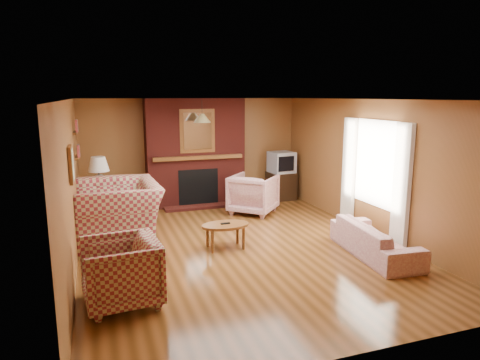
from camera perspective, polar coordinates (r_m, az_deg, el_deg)
name	(u,v)px	position (r m, az deg, el deg)	size (l,w,h in m)	color
floor	(238,246)	(7.19, -0.31, -8.80)	(6.50, 6.50, 0.00)	#4D2C10
ceiling	(238,99)	(6.76, -0.33, 10.69)	(6.50, 6.50, 0.00)	silver
wall_back	(193,151)	(9.97, -6.31, 3.87)	(6.50, 6.50, 0.00)	brown
wall_front	(352,237)	(4.03, 14.76, -7.42)	(6.50, 6.50, 0.00)	brown
wall_left	(71,186)	(6.54, -21.57, -0.71)	(6.50, 6.50, 0.00)	brown
wall_right	(369,167)	(8.02, 16.87, 1.67)	(6.50, 6.50, 0.00)	brown
fireplace	(195,153)	(9.72, -5.96, 3.58)	(2.20, 0.82, 2.40)	#531712
window_right	(374,173)	(7.85, 17.40, 0.89)	(0.10, 1.85, 2.00)	beige
bookshelf	(77,140)	(8.35, -20.89, 5.01)	(0.09, 0.55, 0.71)	brown
botanical_print	(71,164)	(6.18, -21.60, 1.94)	(0.05, 0.40, 0.50)	brown
pendant_light	(202,118)	(8.98, -5.07, 8.22)	(0.36, 0.36, 0.48)	black
plaid_loveseat	(117,212)	(7.62, -16.02, -4.09)	(1.57, 1.37, 1.02)	maroon
plaid_armchair	(121,272)	(5.38, -15.59, -11.73)	(0.86, 0.89, 0.81)	maroon
floral_sofa	(375,239)	(7.05, 17.57, -7.57)	(1.75, 0.68, 0.51)	beige
floral_armchair	(253,194)	(9.06, 1.80, -1.87)	(0.88, 0.91, 0.82)	beige
coffee_table	(225,227)	(7.00, -1.96, -6.34)	(0.78, 0.48, 0.43)	brown
side_table	(101,205)	(9.12, -18.05, -3.13)	(0.44, 0.44, 0.58)	brown
table_lamp	(99,172)	(8.98, -18.30, 1.04)	(0.42, 0.42, 0.69)	silver
tv_stand	(281,186)	(10.34, 5.50, -0.75)	(0.60, 0.55, 0.66)	black
crt_tv	(282,162)	(10.24, 5.57, 2.38)	(0.59, 0.59, 0.49)	#A4A7AC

